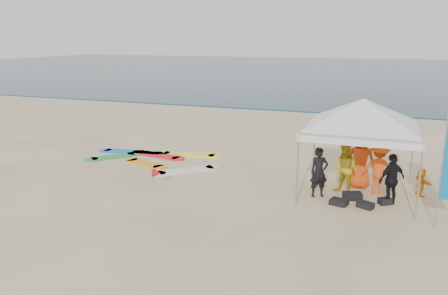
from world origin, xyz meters
TOP-DOWN VIEW (x-y plane):
  - ground at (0.00, 0.00)m, footprint 120.00×120.00m
  - ocean at (0.00, 60.00)m, footprint 160.00×84.00m
  - shoreline_foam at (0.00, 18.20)m, footprint 160.00×1.20m
  - person_black_a at (3.55, 2.14)m, footprint 0.69×0.61m
  - person_yellow at (4.31, 2.64)m, footprint 1.00×0.92m
  - person_orange_a at (5.30, 3.06)m, footprint 1.10×0.66m
  - person_black_b at (5.69, 2.20)m, footprint 0.94×0.90m
  - person_orange_b at (4.71, 3.47)m, footprint 0.93×0.61m
  - person_seated at (6.60, 3.33)m, footprint 0.61×0.86m
  - canopy_tent at (4.69, 2.79)m, footprint 4.68×4.68m
  - marker_pennant at (-1.64, 1.15)m, footprint 0.28×0.28m
  - gear_pile at (4.74, 1.92)m, footprint 1.82×1.11m
  - surfboard_spread at (-3.48, 4.26)m, footprint 5.64×3.46m

SIDE VIEW (x-z plane):
  - ground at x=0.00m, z-range 0.00..0.00m
  - shoreline_foam at x=0.00m, z-range 0.00..0.01m
  - surfboard_spread at x=-3.48m, z-range 0.00..0.07m
  - ocean at x=0.00m, z-range 0.00..0.08m
  - gear_pile at x=4.74m, z-range -0.01..0.21m
  - person_seated at x=6.60m, z-range 0.00..0.90m
  - marker_pennant at x=-1.64m, z-range 0.18..0.81m
  - person_black_b at x=5.69m, z-range 0.00..1.57m
  - person_black_a at x=3.55m, z-range 0.00..1.59m
  - person_yellow at x=4.31m, z-range 0.00..1.64m
  - person_orange_a at x=5.30m, z-range 0.00..1.66m
  - person_orange_b at x=4.71m, z-range 0.00..1.89m
  - canopy_tent at x=4.69m, z-range 1.31..4.84m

